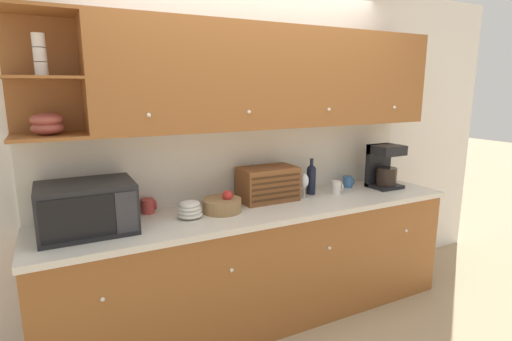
% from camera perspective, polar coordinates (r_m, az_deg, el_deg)
% --- Properties ---
extents(ground_plane, '(24.00, 24.00, 0.00)m').
position_cam_1_polar(ground_plane, '(3.57, -1.69, -17.87)').
color(ground_plane, tan).
extents(wall_back, '(5.52, 0.06, 2.60)m').
position_cam_1_polar(wall_back, '(3.17, -2.06, 3.27)').
color(wall_back, white).
rests_on(wall_back, ground_plane).
extents(counter_unit, '(3.14, 0.65, 0.90)m').
position_cam_1_polar(counter_unit, '(3.12, 0.82, -13.16)').
color(counter_unit, '#935628').
rests_on(counter_unit, ground_plane).
extents(backsplash_panel, '(3.12, 0.01, 0.57)m').
position_cam_1_polar(backsplash_panel, '(3.15, -1.77, 1.20)').
color(backsplash_panel, silver).
rests_on(backsplash_panel, counter_unit).
extents(upper_cabinets, '(3.12, 0.37, 0.73)m').
position_cam_1_polar(upper_cabinets, '(3.03, 2.51, 13.06)').
color(upper_cabinets, '#935628').
rests_on(upper_cabinets, backsplash_panel).
extents(microwave, '(0.55, 0.41, 0.31)m').
position_cam_1_polar(microwave, '(2.63, -23.01, -4.92)').
color(microwave, black).
rests_on(microwave, counter_unit).
extents(mug_blue_second, '(0.10, 0.09, 0.10)m').
position_cam_1_polar(mug_blue_second, '(2.91, -15.15, -4.91)').
color(mug_blue_second, '#B73D38').
rests_on(mug_blue_second, counter_unit).
extents(bowl_stack_on_counter, '(0.17, 0.17, 0.12)m').
position_cam_1_polar(bowl_stack_on_counter, '(2.74, -9.45, -5.57)').
color(bowl_stack_on_counter, silver).
rests_on(bowl_stack_on_counter, counter_unit).
extents(fruit_basket, '(0.27, 0.27, 0.16)m').
position_cam_1_polar(fruit_basket, '(2.84, -4.83, -4.89)').
color(fruit_basket, '#937047').
rests_on(fruit_basket, counter_unit).
extents(bread_box, '(0.44, 0.27, 0.26)m').
position_cam_1_polar(bread_box, '(3.09, 1.70, -1.93)').
color(bread_box, brown).
rests_on(bread_box, counter_unit).
extents(wine_glass, '(0.07, 0.07, 0.20)m').
position_cam_1_polar(wine_glass, '(3.17, 6.92, -1.60)').
color(wine_glass, silver).
rests_on(wine_glass, counter_unit).
extents(wine_bottle, '(0.08, 0.08, 0.30)m').
position_cam_1_polar(wine_bottle, '(3.32, 7.89, -1.06)').
color(wine_bottle, black).
rests_on(wine_bottle, counter_unit).
extents(mug_patterned_third, '(0.09, 0.08, 0.11)m').
position_cam_1_polar(mug_patterned_third, '(3.37, 11.44, -2.37)').
color(mug_patterned_third, silver).
rests_on(mug_patterned_third, counter_unit).
extents(mug, '(0.10, 0.09, 0.10)m').
position_cam_1_polar(mug, '(3.61, 12.98, -1.59)').
color(mug, '#38669E').
rests_on(mug, counter_unit).
extents(coffee_maker, '(0.25, 0.23, 0.38)m').
position_cam_1_polar(coffee_maker, '(3.67, 17.77, 0.63)').
color(coffee_maker, black).
rests_on(coffee_maker, counter_unit).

